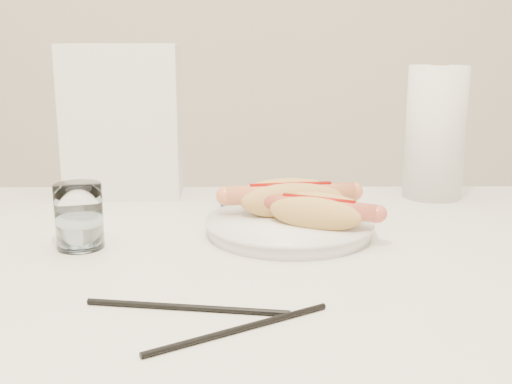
{
  "coord_description": "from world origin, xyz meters",
  "views": [
    {
      "loc": [
        0.06,
        -0.82,
        1.03
      ],
      "look_at": [
        0.07,
        0.07,
        0.82
      ],
      "focal_mm": 44.75,
      "sensor_mm": 36.0,
      "label": 1
    }
  ],
  "objects_px": {
    "hotdog_right": "(318,212)",
    "hotdog_left": "(290,199)",
    "paper_towel_roll": "(435,132)",
    "water_glass": "(79,216)",
    "napkin_box": "(123,121)",
    "plate": "(289,228)",
    "table": "(204,295)"
  },
  "relations": [
    {
      "from": "table",
      "to": "napkin_box",
      "type": "distance_m",
      "value": 0.43
    },
    {
      "from": "hotdog_right",
      "to": "paper_towel_roll",
      "type": "height_order",
      "value": "paper_towel_roll"
    },
    {
      "from": "napkin_box",
      "to": "paper_towel_roll",
      "type": "relative_size",
      "value": 1.15
    },
    {
      "from": "hotdog_right",
      "to": "napkin_box",
      "type": "bearing_deg",
      "value": 164.82
    },
    {
      "from": "plate",
      "to": "water_glass",
      "type": "bearing_deg",
      "value": -168.78
    },
    {
      "from": "table",
      "to": "napkin_box",
      "type": "relative_size",
      "value": 4.36
    },
    {
      "from": "napkin_box",
      "to": "hotdog_left",
      "type": "bearing_deg",
      "value": -38.58
    },
    {
      "from": "hotdog_left",
      "to": "water_glass",
      "type": "distance_m",
      "value": 0.31
    },
    {
      "from": "plate",
      "to": "napkin_box",
      "type": "height_order",
      "value": "napkin_box"
    },
    {
      "from": "water_glass",
      "to": "napkin_box",
      "type": "bearing_deg",
      "value": 89.24
    },
    {
      "from": "hotdog_right",
      "to": "napkin_box",
      "type": "distance_m",
      "value": 0.44
    },
    {
      "from": "hotdog_right",
      "to": "paper_towel_roll",
      "type": "bearing_deg",
      "value": 72.96
    },
    {
      "from": "napkin_box",
      "to": "paper_towel_roll",
      "type": "distance_m",
      "value": 0.57
    },
    {
      "from": "hotdog_left",
      "to": "water_glass",
      "type": "bearing_deg",
      "value": -170.08
    },
    {
      "from": "napkin_box",
      "to": "paper_towel_roll",
      "type": "bearing_deg",
      "value": -4.09
    },
    {
      "from": "napkin_box",
      "to": "plate",
      "type": "bearing_deg",
      "value": -43.09
    },
    {
      "from": "table",
      "to": "hotdog_right",
      "type": "xyz_separation_m",
      "value": [
        0.16,
        0.06,
        0.1
      ]
    },
    {
      "from": "water_glass",
      "to": "paper_towel_roll",
      "type": "relative_size",
      "value": 0.38
    },
    {
      "from": "hotdog_left",
      "to": "paper_towel_roll",
      "type": "distance_m",
      "value": 0.35
    },
    {
      "from": "hotdog_right",
      "to": "hotdog_left",
      "type": "bearing_deg",
      "value": 145.32
    },
    {
      "from": "hotdog_left",
      "to": "hotdog_right",
      "type": "xyz_separation_m",
      "value": [
        0.04,
        -0.06,
        -0.0
      ]
    },
    {
      "from": "napkin_box",
      "to": "paper_towel_roll",
      "type": "xyz_separation_m",
      "value": [
        0.57,
        -0.02,
        -0.02
      ]
    },
    {
      "from": "plate",
      "to": "hotdog_left",
      "type": "height_order",
      "value": "hotdog_left"
    },
    {
      "from": "table",
      "to": "hotdog_left",
      "type": "xyz_separation_m",
      "value": [
        0.13,
        0.12,
        0.11
      ]
    },
    {
      "from": "paper_towel_roll",
      "to": "napkin_box",
      "type": "bearing_deg",
      "value": 177.85
    },
    {
      "from": "table",
      "to": "napkin_box",
      "type": "xyz_separation_m",
      "value": [
        -0.17,
        0.34,
        0.2
      ]
    },
    {
      "from": "hotdog_right",
      "to": "napkin_box",
      "type": "height_order",
      "value": "napkin_box"
    },
    {
      "from": "hotdog_left",
      "to": "napkin_box",
      "type": "bearing_deg",
      "value": 135.78
    },
    {
      "from": "hotdog_right",
      "to": "water_glass",
      "type": "distance_m",
      "value": 0.34
    },
    {
      "from": "plate",
      "to": "water_glass",
      "type": "xyz_separation_m",
      "value": [
        -0.3,
        -0.06,
        0.04
      ]
    },
    {
      "from": "plate",
      "to": "paper_towel_roll",
      "type": "height_order",
      "value": "paper_towel_roll"
    },
    {
      "from": "hotdog_right",
      "to": "paper_towel_roll",
      "type": "distance_m",
      "value": 0.36
    }
  ]
}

